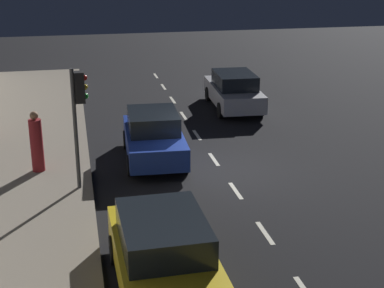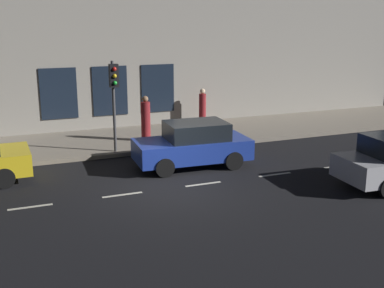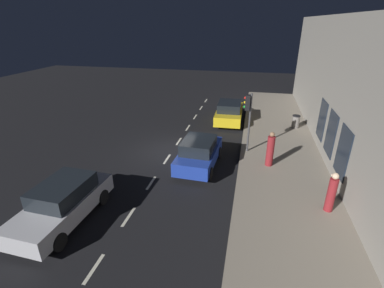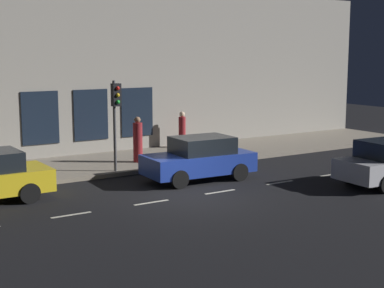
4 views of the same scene
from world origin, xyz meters
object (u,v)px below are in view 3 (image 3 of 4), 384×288
Objects in this scene: parked_car_0 at (199,153)px; parked_car_1 at (63,203)px; traffic_light at (248,110)px; parked_car_2 at (229,112)px; pedestrian_1 at (332,193)px; pedestrian_0 at (270,150)px; trash_bin at (296,121)px.

parked_car_0 is 0.91× the size of parked_car_1.
parked_car_1 is (-6.54, -7.63, -1.84)m from traffic_light.
parked_car_2 is 11.52m from pedestrian_1.
parked_car_0 is 2.39× the size of pedestrian_1.
pedestrian_0 is 4.11m from pedestrian_1.
traffic_light reaches higher than parked_car_1.
trash_bin is at bearing -125.86° from parked_car_1.
parked_car_2 is 2.41× the size of pedestrian_0.
pedestrian_1 is (5.84, -2.83, 0.16)m from parked_car_0.
parked_car_0 is 6.88m from parked_car_1.
pedestrian_0 is at bearing 70.05° from pedestrian_1.
parked_car_2 is at bearing -108.65° from parked_car_1.
trash_bin is (-0.18, 9.76, -0.35)m from pedestrian_1.
parked_car_2 is at bearing 172.44° from trash_bin.
pedestrian_0 is at bearing -107.81° from trash_bin.
parked_car_1 is at bearing 142.08° from pedestrian_1.
trash_bin is (5.65, 6.93, -0.19)m from parked_car_0.
parked_car_0 is at bearing -97.53° from parked_car_2.
traffic_light reaches higher than parked_car_2.
pedestrian_1 is at bearing -65.43° from parked_car_2.
parked_car_2 is (-1.45, 5.37, -1.84)m from traffic_light.
pedestrian_0 reaches higher than parked_car_0.
pedestrian_1 is at bearing -55.02° from traffic_light.
traffic_light is at bearing -75.88° from parked_car_2.
parked_car_1 is 13.96m from parked_car_2.
traffic_light is 2.60m from pedestrian_0.
parked_car_0 is at bearing -136.54° from traffic_light.
traffic_light is 5.86m from parked_car_2.
parked_car_0 reaches higher than trash_bin.
traffic_light is at bearing -125.15° from trash_bin.
pedestrian_0 is at bearing 12.71° from parked_car_0.
parked_car_2 reaches higher than trash_bin.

